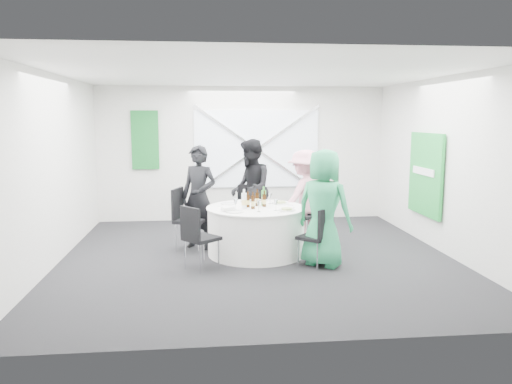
{
  "coord_description": "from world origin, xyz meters",
  "views": [
    {
      "loc": [
        -0.8,
        -7.48,
        2.15
      ],
      "look_at": [
        0.0,
        0.2,
        1.0
      ],
      "focal_mm": 35.0,
      "sensor_mm": 36.0,
      "label": 1
    }
  ],
  "objects": [
    {
      "name": "banquet_table",
      "position": [
        0.0,
        0.2,
        0.38
      ],
      "size": [
        1.56,
        1.56,
        0.76
      ],
      "color": "white",
      "rests_on": "floor"
    },
    {
      "name": "green_sign",
      "position": [
        2.94,
        0.6,
        1.2
      ],
      "size": [
        0.05,
        1.2,
        1.4
      ],
      "primitive_type": "cube",
      "color": "green",
      "rests_on": "wall_right"
    },
    {
      "name": "wall_back",
      "position": [
        0.0,
        3.0,
        1.4
      ],
      "size": [
        6.0,
        0.0,
        6.0
      ],
      "primitive_type": "plane",
      "rotation": [
        1.57,
        0.0,
        0.0
      ],
      "color": "silver",
      "rests_on": "floor"
    },
    {
      "name": "beer_bottle_d",
      "position": [
        -0.06,
        0.04,
        0.86
      ],
      "size": [
        0.06,
        0.06,
        0.27
      ],
      "color": "#3A1E0A",
      "rests_on": "banquet_table"
    },
    {
      "name": "napkin",
      "position": [
        -0.45,
        -0.11,
        0.8
      ],
      "size": [
        0.22,
        0.2,
        0.05
      ],
      "primitive_type": "cube",
      "rotation": [
        0.0,
        0.0,
        0.49
      ],
      "color": "white",
      "rests_on": "plate_front_left"
    },
    {
      "name": "wine_glass_b",
      "position": [
        0.27,
        -0.13,
        0.88
      ],
      "size": [
        0.07,
        0.07,
        0.17
      ],
      "color": "white",
      "rests_on": "banquet_table"
    },
    {
      "name": "wine_glass_d",
      "position": [
        0.26,
        0.5,
        0.88
      ],
      "size": [
        0.07,
        0.07,
        0.17
      ],
      "color": "white",
      "rests_on": "banquet_table"
    },
    {
      "name": "fork_a",
      "position": [
        0.31,
        -0.29,
        0.76
      ],
      "size": [
        0.11,
        0.12,
        0.01
      ],
      "primitive_type": "cube",
      "rotation": [
        0.0,
        0.0,
        -0.7
      ],
      "color": "silver",
      "rests_on": "banquet_table"
    },
    {
      "name": "person_man_back_left",
      "position": [
        -0.9,
        0.7,
        0.85
      ],
      "size": [
        0.74,
        0.66,
        1.71
      ],
      "primitive_type": "imported",
      "rotation": [
        0.0,
        0.0,
        -0.51
      ],
      "color": "black",
      "rests_on": "floor"
    },
    {
      "name": "knife_e",
      "position": [
        -0.55,
        0.36,
        0.76
      ],
      "size": [
        0.1,
        0.13,
        0.01
      ],
      "primitive_type": "cube",
      "rotation": [
        0.0,
        0.0,
        2.55
      ],
      "color": "silver",
      "rests_on": "banquet_table"
    },
    {
      "name": "clear_water_bottle",
      "position": [
        -0.2,
        0.1,
        0.88
      ],
      "size": [
        0.08,
        0.08,
        0.3
      ],
      "color": "white",
      "rests_on": "banquet_table"
    },
    {
      "name": "plate_front_right",
      "position": [
        0.44,
        -0.14,
        0.78
      ],
      "size": [
        0.26,
        0.26,
        0.04
      ],
      "color": "silver",
      "rests_on": "banquet_table"
    },
    {
      "name": "chair_back_right",
      "position": [
        1.02,
        0.91,
        0.58
      ],
      "size": [
        0.63,
        0.63,
        0.99
      ],
      "rotation": [
        0.0,
        0.0,
        -0.97
      ],
      "color": "black",
      "rests_on": "floor"
    },
    {
      "name": "person_woman_green",
      "position": [
        0.91,
        -0.52,
        0.86
      ],
      "size": [
        0.99,
        0.95,
        1.71
      ],
      "primitive_type": "imported",
      "rotation": [
        0.0,
        0.0,
        2.48
      ],
      "color": "#28955D",
      "rests_on": "floor"
    },
    {
      "name": "plate_back_right",
      "position": [
        0.43,
        0.47,
        0.78
      ],
      "size": [
        0.28,
        0.28,
        0.04
      ],
      "color": "silver",
      "rests_on": "banquet_table"
    },
    {
      "name": "chair_front_right",
      "position": [
        0.83,
        -0.56,
        0.5
      ],
      "size": [
        0.56,
        0.56,
        0.87
      ],
      "rotation": [
        0.0,
        0.0,
        3.97
      ],
      "color": "black",
      "rests_on": "floor"
    },
    {
      "name": "chair_back",
      "position": [
        -0.0,
        1.24,
        0.57
      ],
      "size": [
        0.44,
        0.45,
        0.97
      ],
      "rotation": [
        0.0,
        0.0,
        0.0
      ],
      "color": "black",
      "rests_on": "floor"
    },
    {
      "name": "window_brace_b",
      "position": [
        0.3,
        2.92,
        1.5
      ],
      "size": [
        2.63,
        0.05,
        1.84
      ],
      "primitive_type": "cube",
      "rotation": [
        0.0,
        -0.97,
        0.0
      ],
      "color": "silver",
      "rests_on": "window_panel"
    },
    {
      "name": "wine_glass_a",
      "position": [
        -0.0,
        -0.18,
        0.88
      ],
      "size": [
        0.07,
        0.07,
        0.17
      ],
      "color": "white",
      "rests_on": "banquet_table"
    },
    {
      "name": "fork_b",
      "position": [
        0.57,
        0.29,
        0.76
      ],
      "size": [
        0.08,
        0.14,
        0.01
      ],
      "primitive_type": "cube",
      "rotation": [
        0.0,
        0.0,
        0.46
      ],
      "color": "silver",
      "rests_on": "banquet_table"
    },
    {
      "name": "wall_front",
      "position": [
        0.0,
        -3.0,
        1.4
      ],
      "size": [
        6.0,
        0.0,
        6.0
      ],
      "primitive_type": "plane",
      "rotation": [
        -1.57,
        0.0,
        0.0
      ],
      "color": "silver",
      "rests_on": "floor"
    },
    {
      "name": "beer_bottle_c",
      "position": [
        0.13,
        0.22,
        0.86
      ],
      "size": [
        0.06,
        0.06,
        0.26
      ],
      "color": "#3A1E0A",
      "rests_on": "banquet_table"
    },
    {
      "name": "window_brace_a",
      "position": [
        0.3,
        2.92,
        1.5
      ],
      "size": [
        2.63,
        0.05,
        1.84
      ],
      "primitive_type": "cube",
      "rotation": [
        0.0,
        0.97,
        0.0
      ],
      "color": "silver",
      "rests_on": "window_panel"
    },
    {
      "name": "knife_a",
      "position": [
        0.55,
        0.03,
        0.76
      ],
      "size": [
        0.1,
        0.13,
        0.01
      ],
      "primitive_type": "cube",
      "rotation": [
        0.0,
        0.0,
        -0.6
      ],
      "color": "silver",
      "rests_on": "banquet_table"
    },
    {
      "name": "person_man_back",
      "position": [
        0.01,
        1.22,
        0.89
      ],
      "size": [
        0.48,
        0.87,
        1.79
      ],
      "primitive_type": "imported",
      "rotation": [
        0.0,
        0.0,
        -1.58
      ],
      "color": "black",
      "rests_on": "floor"
    },
    {
      "name": "knife_b",
      "position": [
        0.41,
        0.6,
        0.76
      ],
      "size": [
        0.08,
        0.14,
        0.01
      ],
      "primitive_type": "cube",
      "rotation": [
        0.0,
        0.0,
        0.47
      ],
      "color": "silver",
      "rests_on": "banquet_table"
    },
    {
      "name": "wine_glass_c",
      "position": [
        -0.34,
        -0.02,
        0.88
      ],
      "size": [
        0.07,
        0.07,
        0.17
      ],
      "color": "white",
      "rests_on": "banquet_table"
    },
    {
      "name": "beer_bottle_a",
      "position": [
        -0.13,
        0.21,
        0.86
      ],
      "size": [
        0.06,
        0.06,
        0.25
      ],
      "color": "#3A1E0A",
      "rests_on": "banquet_table"
    },
    {
      "name": "floor",
      "position": [
        0.0,
        0.0,
        0.0
      ],
      "size": [
        6.0,
        6.0,
        0.0
      ],
      "primitive_type": "plane",
      "color": "black",
      "rests_on": "ground"
    },
    {
      "name": "wall_left",
      "position": [
        -3.0,
        0.0,
        1.4
      ],
      "size": [
        0.0,
        6.0,
        6.0
      ],
      "primitive_type": "plane",
      "rotation": [
        1.57,
        0.0,
        1.57
      ],
      "color": "silver",
      "rests_on": "floor"
    },
    {
      "name": "fork_d",
      "position": [
        -0.53,
        -0.02,
        0.76
      ],
      "size": [
        0.11,
        0.13,
        0.01
      ],
      "primitive_type": "cube",
      "rotation": [
        0.0,
        0.0,
        -2.46
      ],
      "color": "silver",
      "rests_on": "banquet_table"
    },
    {
      "name": "wall_right",
      "position": [
        3.0,
        0.0,
        1.4
      ],
      "size": [
        0.0,
        6.0,
        6.0
      ],
      "primitive_type": "plane",
      "rotation": [
        1.57,
        0.0,
        -1.57
      ],
      "color": "silver",
      "rests_on": "floor"
    },
    {
      "name": "plate_back",
      "position": [
        -0.06,
        0.7,
        0.77
      ],
      "size": [
        0.28,
        0.28,
        0.01
      ],
      "color": "silver",
      "rests_on": "banquet_table"
    },
    {
      "name": "ceiling",
      "position": [
        0.0,
        0.0,
        2.8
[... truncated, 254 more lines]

